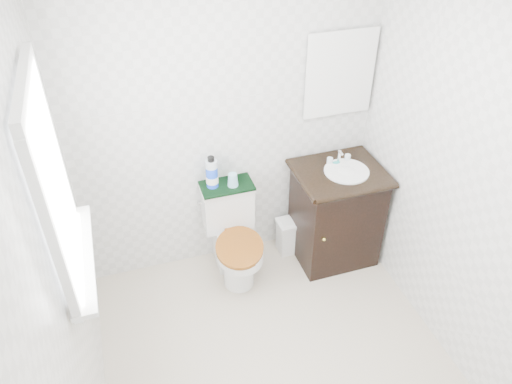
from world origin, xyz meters
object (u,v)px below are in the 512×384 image
toilet (233,238)px  cup (233,180)px  trash_bin (290,235)px  vanity (336,212)px  mouthwash_bottle (212,173)px

toilet → cup: cup is taller
cup → toilet: bearing=-113.0°
trash_bin → cup: cup is taller
vanity → mouthwash_bottle: size_ratio=3.72×
vanity → mouthwash_bottle: mouthwash_bottle is taller
vanity → trash_bin: bearing=155.6°
mouthwash_bottle → trash_bin: bearing=-5.7°
mouthwash_bottle → vanity: bearing=-12.5°
mouthwash_bottle → cup: mouthwash_bottle is taller
vanity → trash_bin: (-0.32, 0.14, -0.28)m
vanity → toilet: bearing=175.2°
toilet → trash_bin: size_ratio=2.39×
cup → mouthwash_bottle: bearing=165.1°
toilet → mouthwash_bottle: 0.56m
trash_bin → mouthwash_bottle: (-0.60, 0.06, 0.70)m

